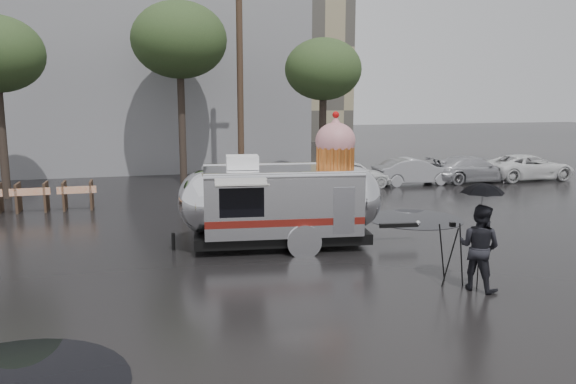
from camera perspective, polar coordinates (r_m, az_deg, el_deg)
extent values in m
plane|color=black|center=(11.62, -4.95, -10.35)|extent=(120.00, 120.00, 0.00)
cylinder|color=black|center=(17.55, -1.77, -3.33)|extent=(1.24, 1.24, 0.01)
cylinder|color=black|center=(18.78, 12.74, -2.69)|extent=(3.09, 3.09, 0.01)
cube|color=slate|center=(34.92, -18.75, 13.45)|extent=(22.00, 12.00, 13.00)
cylinder|color=#473323|center=(25.14, -4.89, 10.95)|extent=(0.28, 0.28, 9.00)
cylinder|color=#382D26|center=(24.35, -27.14, 6.24)|extent=(0.32, 0.32, 5.85)
cylinder|color=#382D26|center=(25.83, -10.76, 8.29)|extent=(0.32, 0.32, 6.75)
ellipsoid|color=#283D1E|center=(25.93, -10.98, 14.93)|extent=(4.20, 4.20, 3.30)
cylinder|color=#382D26|center=(25.04, 3.54, 6.85)|extent=(0.32, 0.32, 5.40)
ellipsoid|color=#283D1E|center=(25.03, 3.60, 12.35)|extent=(3.36, 3.36, 2.64)
cube|color=#473323|center=(21.48, -25.71, -0.52)|extent=(0.08, 0.80, 1.00)
cube|color=#473323|center=(21.32, -23.34, -0.42)|extent=(0.08, 0.80, 1.00)
cube|color=#E5590C|center=(20.98, -24.75, 0.02)|extent=(1.30, 0.04, 0.25)
cube|color=#473323|center=(21.23, -21.74, -0.35)|extent=(0.08, 0.80, 1.00)
cube|color=#473323|center=(21.14, -19.33, -0.25)|extent=(0.08, 0.80, 1.00)
cube|color=#E5590C|center=(20.77, -20.68, 0.20)|extent=(1.30, 0.04, 0.25)
imported|color=silver|center=(24.62, 6.43, 2.08)|extent=(4.00, 1.80, 1.40)
imported|color=#B2B2B7|center=(25.85, 12.66, 2.27)|extent=(4.00, 1.80, 1.40)
imported|color=#B2B2B7|center=(27.34, 18.27, 2.46)|extent=(4.20, 1.80, 1.44)
imported|color=silver|center=(29.07, 23.25, 2.63)|extent=(4.40, 1.90, 1.50)
cube|color=silver|center=(14.85, -0.75, -0.73)|extent=(4.23, 2.53, 1.64)
ellipsoid|color=silver|center=(15.24, 6.76, -0.52)|extent=(1.59, 2.24, 1.64)
ellipsoid|color=silver|center=(14.73, -8.52, -0.93)|extent=(1.59, 2.24, 1.64)
cube|color=black|center=(15.06, -0.74, -4.32)|extent=(4.74, 2.32, 0.27)
cylinder|color=black|center=(14.23, 1.59, -5.17)|extent=(0.66, 0.27, 0.64)
cylinder|color=black|center=(16.03, 0.44, -3.44)|extent=(0.66, 0.27, 0.64)
cylinder|color=silver|center=(14.09, 1.68, -5.12)|extent=(0.88, 0.19, 0.88)
cube|color=black|center=(15.78, 11.20, -3.33)|extent=(1.10, 0.23, 0.11)
sphere|color=silver|center=(15.96, 13.06, -3.08)|extent=(0.16, 0.16, 0.15)
cylinder|color=black|center=(14.99, -11.57, -4.95)|extent=(0.10, 0.10, 0.46)
cube|color=#5C140E|center=(13.92, -0.18, -3.18)|extent=(4.00, 0.47, 0.18)
cube|color=#5C140E|center=(15.95, -1.24, -1.50)|extent=(4.00, 0.47, 0.18)
cube|color=black|center=(13.69, -4.72, -1.09)|extent=(1.09, 0.15, 0.73)
cube|color=#AEABA2|center=(13.39, -4.69, 0.65)|extent=(1.32, 0.59, 0.13)
cube|color=silver|center=(14.12, 5.71, -1.90)|extent=(0.55, 0.09, 1.19)
cube|color=white|center=(14.60, -4.67, 3.05)|extent=(0.88, 0.68, 0.35)
cylinder|color=orange|center=(14.95, 4.82, 3.56)|extent=(1.05, 1.05, 0.55)
ellipsoid|color=#D08F91|center=(14.91, 4.84, 5.23)|extent=(1.17, 1.17, 0.95)
cone|color=#D08F91|center=(14.88, 4.87, 7.06)|extent=(0.50, 0.50, 0.37)
sphere|color=red|center=(14.87, 4.88, 7.83)|extent=(0.20, 0.20, 0.18)
imported|color=black|center=(12.28, 18.85, -5.34)|extent=(0.88, 0.99, 1.80)
imported|color=black|center=(12.06, 19.12, -0.69)|extent=(1.07, 1.07, 0.73)
cylinder|color=black|center=(12.30, 18.83, -5.69)|extent=(0.02, 0.02, 1.65)
cylinder|color=black|center=(12.60, 17.18, -6.08)|extent=(0.06, 0.30, 1.31)
cylinder|color=black|center=(12.63, 15.37, -5.95)|extent=(0.28, 0.14, 1.31)
cylinder|color=black|center=(12.28, 16.13, -6.44)|extent=(0.25, 0.19, 1.31)
cube|color=black|center=(12.34, 16.38, -3.19)|extent=(0.12, 0.10, 0.09)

